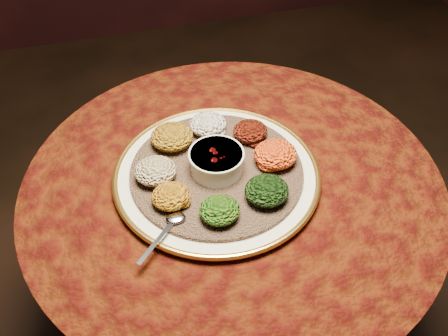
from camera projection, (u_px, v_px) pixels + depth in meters
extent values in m
plane|color=black|center=(230.00, 331.00, 1.66)|extent=(4.00, 4.00, 0.00)
cylinder|color=black|center=(230.00, 328.00, 1.64)|extent=(0.44, 0.44, 0.04)
cylinder|color=black|center=(231.00, 275.00, 1.42)|extent=(0.12, 0.12, 0.68)
cylinder|color=black|center=(233.00, 190.00, 1.16)|extent=(0.80, 0.80, 0.04)
cylinder|color=#3B1205|center=(232.00, 228.00, 1.26)|extent=(0.93, 0.93, 0.34)
cylinder|color=#3B1205|center=(233.00, 182.00, 1.14)|extent=(0.96, 0.96, 0.01)
cylinder|color=silver|center=(217.00, 176.00, 1.13)|extent=(0.53, 0.53, 0.02)
torus|color=gold|center=(217.00, 174.00, 1.13)|extent=(0.47, 0.47, 0.01)
cylinder|color=brown|center=(217.00, 171.00, 1.12)|extent=(0.52, 0.52, 0.01)
cylinder|color=white|center=(217.00, 162.00, 1.10)|extent=(0.12, 0.12, 0.05)
cylinder|color=white|center=(216.00, 154.00, 1.08)|extent=(0.12, 0.12, 0.01)
cylinder|color=#5C0F04|center=(216.00, 157.00, 1.09)|extent=(0.10, 0.10, 0.01)
ellipsoid|color=silver|center=(176.00, 218.00, 1.01)|extent=(0.04, 0.03, 0.01)
cube|color=silver|center=(156.00, 243.00, 0.97)|extent=(0.09, 0.09, 0.00)
ellipsoid|color=white|center=(208.00, 124.00, 1.20)|extent=(0.09, 0.08, 0.04)
ellipsoid|color=black|center=(250.00, 131.00, 1.18)|extent=(0.08, 0.08, 0.04)
ellipsoid|color=#BA880F|center=(275.00, 154.00, 1.12)|extent=(0.10, 0.09, 0.05)
ellipsoid|color=black|center=(267.00, 191.00, 1.04)|extent=(0.09, 0.09, 0.05)
ellipsoid|color=#B03E0B|center=(220.00, 210.00, 1.01)|extent=(0.08, 0.08, 0.04)
ellipsoid|color=#BF6E10|center=(171.00, 196.00, 1.04)|extent=(0.08, 0.08, 0.04)
ellipsoid|color=maroon|center=(156.00, 171.00, 1.09)|extent=(0.09, 0.09, 0.04)
ellipsoid|color=#A26E13|center=(172.00, 137.00, 1.16)|extent=(0.10, 0.09, 0.05)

